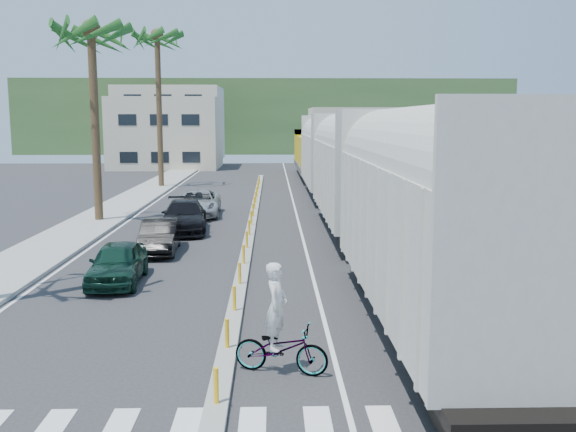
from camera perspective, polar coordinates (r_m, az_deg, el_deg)
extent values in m
plane|color=#28282B|center=(13.73, -6.00, -15.01)|extent=(140.00, 140.00, 0.00)
cube|color=gray|center=(39.13, -15.58, 0.28)|extent=(3.00, 90.00, 0.15)
cube|color=black|center=(41.04, 3.06, 0.89)|extent=(0.12, 100.00, 0.06)
cube|color=black|center=(41.18, 5.06, 0.89)|extent=(0.12, 100.00, 0.06)
cube|color=gray|center=(33.01, -3.28, -0.90)|extent=(0.45, 60.00, 0.15)
cylinder|color=yellow|center=(12.62, -6.41, -14.74)|extent=(0.10, 0.10, 0.70)
cylinder|color=yellow|center=(15.41, -5.44, -10.34)|extent=(0.10, 0.10, 0.70)
cylinder|color=yellow|center=(18.27, -4.79, -7.30)|extent=(0.10, 0.10, 0.70)
cylinder|color=yellow|center=(21.17, -4.32, -5.09)|extent=(0.10, 0.10, 0.70)
cylinder|color=yellow|center=(24.09, -3.96, -3.41)|extent=(0.10, 0.10, 0.70)
cylinder|color=yellow|center=(27.03, -3.69, -2.09)|extent=(0.10, 0.10, 0.70)
cylinder|color=yellow|center=(29.98, -3.47, -1.04)|extent=(0.10, 0.10, 0.70)
cylinder|color=yellow|center=(32.94, -3.28, -0.17)|extent=(0.10, 0.10, 0.70)
cylinder|color=yellow|center=(35.91, -3.13, 0.55)|extent=(0.10, 0.10, 0.70)
cylinder|color=yellow|center=(38.88, -3.00, 1.16)|extent=(0.10, 0.10, 0.70)
cylinder|color=yellow|center=(41.86, -2.89, 1.69)|extent=(0.10, 0.10, 0.70)
cylinder|color=yellow|center=(44.84, -2.80, 2.15)|extent=(0.10, 0.10, 0.70)
cylinder|color=yellow|center=(47.82, -2.71, 2.55)|extent=(0.10, 0.10, 0.70)
cylinder|color=yellow|center=(50.80, -2.64, 2.90)|extent=(0.10, 0.10, 0.70)
cylinder|color=yellow|center=(53.79, -2.57, 3.21)|extent=(0.10, 0.10, 0.70)
cube|color=silver|center=(38.75, -13.14, 0.19)|extent=(0.12, 90.00, 0.01)
cube|color=silver|center=(37.97, 0.73, 0.24)|extent=(0.12, 90.00, 0.01)
cube|color=beige|center=(16.53, 12.33, -1.33)|extent=(3.00, 12.88, 3.40)
cylinder|color=beige|center=(16.33, 12.52, 4.56)|extent=(2.90, 12.58, 2.90)
cube|color=black|center=(17.04, 12.09, -8.64)|extent=(2.60, 12.88, 1.00)
cube|color=beige|center=(31.19, 5.81, 3.38)|extent=(3.00, 12.88, 3.40)
cylinder|color=beige|center=(31.08, 5.86, 6.50)|extent=(2.90, 12.58, 2.90)
cube|color=black|center=(31.46, 5.75, -0.61)|extent=(2.60, 12.88, 1.00)
cube|color=beige|center=(46.07, 3.47, 5.06)|extent=(3.00, 12.88, 3.40)
cylinder|color=beige|center=(46.00, 3.49, 7.17)|extent=(2.90, 12.58, 2.90)
cube|color=black|center=(46.25, 3.45, 2.34)|extent=(2.60, 12.88, 1.00)
cube|color=#4C4C4F|center=(62.10, 2.20, 4.43)|extent=(3.00, 17.00, 0.50)
cube|color=gold|center=(61.01, 2.27, 5.82)|extent=(2.70, 12.24, 2.60)
cube|color=gold|center=(67.76, 1.90, 6.34)|extent=(3.00, 3.74, 3.20)
cube|color=black|center=(62.14, 2.20, 3.88)|extent=(2.60, 13.60, 0.90)
cylinder|color=brown|center=(35.80, -16.76, 7.41)|extent=(0.44, 0.44, 10.00)
sphere|color=#1B591E|center=(36.10, -17.12, 15.60)|extent=(3.20, 3.20, 3.20)
cylinder|color=brown|center=(53.33, -11.37, 8.93)|extent=(0.44, 0.44, 12.00)
sphere|color=#1B591E|center=(53.74, -11.57, 15.49)|extent=(3.20, 3.20, 3.20)
cube|color=beige|center=(75.54, -10.72, 7.26)|extent=(12.00, 10.00, 8.00)
cube|color=beige|center=(91.64, -10.37, 8.09)|extent=(14.00, 12.00, 10.00)
cube|color=beige|center=(83.29, 6.15, 7.12)|extent=(12.00, 10.00, 7.00)
cube|color=#385628|center=(112.56, -2.00, 8.79)|extent=(80.00, 20.00, 12.00)
imported|color=#103225|center=(22.44, -14.91, -4.05)|extent=(1.98, 4.23, 1.39)
imported|color=black|center=(27.21, -11.33, -1.78)|extent=(1.90, 4.30, 1.37)
imported|color=black|center=(32.08, -9.21, -0.02)|extent=(3.18, 5.71, 1.53)
imported|color=#ABAEB1|center=(37.36, -7.98, 1.14)|extent=(2.80, 5.41, 1.45)
imported|color=#9EA0A5|center=(14.24, -0.60, -11.70)|extent=(1.84, 2.48, 1.10)
imported|color=silver|center=(13.94, -1.03, -8.01)|extent=(0.94, 0.83, 1.91)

